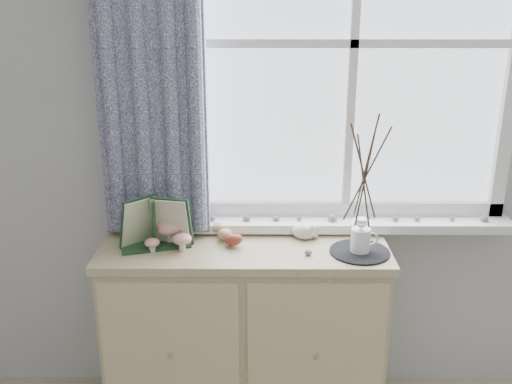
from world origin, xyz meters
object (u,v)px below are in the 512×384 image
twig_pitcher (365,172)px  botanical_book (153,225)px  sideboard (245,333)px  toadstool_cluster (170,232)px

twig_pitcher → botanical_book: bearing=169.8°
sideboard → botanical_book: bearing=-171.8°
toadstool_cluster → twig_pitcher: size_ratio=0.32×
botanical_book → toadstool_cluster: (0.06, 0.04, -0.05)m
sideboard → botanical_book: size_ratio=3.72×
sideboard → toadstool_cluster: (-0.30, -0.01, 0.49)m
toadstool_cluster → twig_pitcher: (0.77, -0.06, 0.28)m
sideboard → twig_pitcher: (0.47, -0.07, 0.77)m
sideboard → twig_pitcher: bearing=-8.8°
toadstool_cluster → botanical_book: bearing=-146.0°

